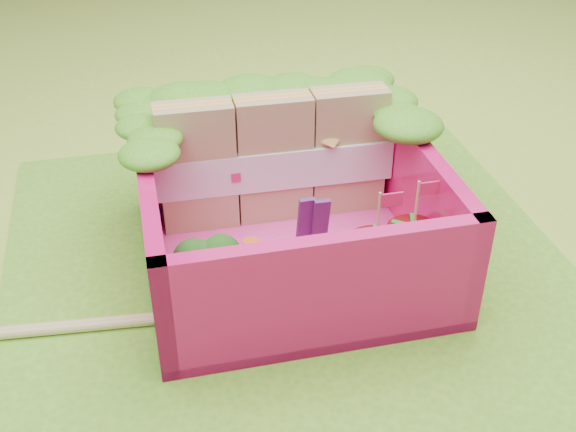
# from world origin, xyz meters

# --- Properties ---
(ground) EXTENTS (14.00, 14.00, 0.00)m
(ground) POSITION_xyz_m (0.00, 0.00, 0.00)
(ground) COLOR #9FC437
(ground) RESTS_ON ground
(placemat) EXTENTS (2.60, 2.60, 0.03)m
(placemat) POSITION_xyz_m (0.00, 0.00, 0.01)
(placemat) COLOR #61A926
(placemat) RESTS_ON ground
(bento_floor) EXTENTS (1.30, 1.30, 0.05)m
(bento_floor) POSITION_xyz_m (0.01, 0.03, 0.06)
(bento_floor) COLOR #FF41AA
(bento_floor) RESTS_ON placemat
(bento_box) EXTENTS (1.30, 1.30, 0.55)m
(bento_box) POSITION_xyz_m (0.01, 0.03, 0.31)
(bento_box) COLOR #DC1263
(bento_box) RESTS_ON placemat
(lettuce_ruffle) EXTENTS (1.43, 0.83, 0.11)m
(lettuce_ruffle) POSITION_xyz_m (0.01, 0.53, 0.64)
(lettuce_ruffle) COLOR #337F17
(lettuce_ruffle) RESTS_ON bento_box
(sandwich_stack) EXTENTS (1.16, 0.19, 0.64)m
(sandwich_stack) POSITION_xyz_m (0.02, 0.36, 0.39)
(sandwich_stack) COLOR tan
(sandwich_stack) RESTS_ON bento_floor
(broccoli) EXTENTS (0.32, 0.32, 0.27)m
(broccoli) POSITION_xyz_m (-0.42, -0.25, 0.27)
(broccoli) COLOR #639246
(broccoli) RESTS_ON bento_floor
(carrot_sticks) EXTENTS (0.17, 0.18, 0.26)m
(carrot_sticks) POSITION_xyz_m (-0.26, -0.26, 0.21)
(carrot_sticks) COLOR orange
(carrot_sticks) RESTS_ON bento_floor
(purple_wedges) EXTENTS (0.13, 0.05, 0.38)m
(purple_wedges) POSITION_xyz_m (0.09, -0.09, 0.27)
(purple_wedges) COLOR #4E1C62
(purple_wedges) RESTS_ON bento_floor
(strawberry_left) EXTENTS (0.25, 0.25, 0.49)m
(strawberry_left) POSITION_xyz_m (0.31, -0.31, 0.21)
(strawberry_left) COLOR red
(strawberry_left) RESTS_ON bento_floor
(strawberry_right) EXTENTS (0.24, 0.24, 0.48)m
(strawberry_right) POSITION_xyz_m (0.50, -0.24, 0.21)
(strawberry_right) COLOR red
(strawberry_right) RESTS_ON bento_floor
(snap_peas) EXTENTS (0.55, 0.58, 0.05)m
(snap_peas) POSITION_xyz_m (0.36, -0.18, 0.11)
(snap_peas) COLOR #61BF3C
(snap_peas) RESTS_ON bento_floor
(chopsticks) EXTENTS (2.48, 0.27, 0.04)m
(chopsticks) POSITION_xyz_m (-0.90, -0.24, 0.05)
(chopsticks) COLOR tan
(chopsticks) RESTS_ON placemat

